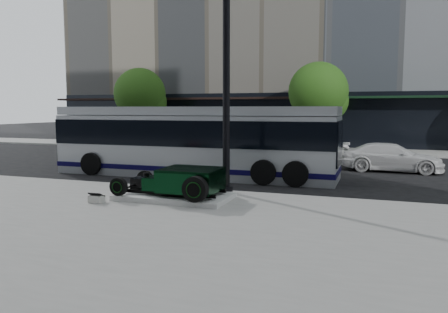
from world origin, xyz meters
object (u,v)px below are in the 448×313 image
(lamppost, at_px, (226,83))
(white_sedan, at_px, (392,157))
(hot_rod, at_px, (184,181))
(transit_bus, at_px, (194,141))

(lamppost, relative_size, white_sedan, 1.75)
(hot_rod, xyz_separation_m, white_sedan, (6.08, 9.30, -0.06))
(transit_bus, bearing_deg, hot_rod, -69.66)
(transit_bus, height_order, white_sedan, transit_bus)
(hot_rod, bearing_deg, white_sedan, 56.82)
(lamppost, bearing_deg, transit_bus, 126.76)
(white_sedan, bearing_deg, hot_rod, 148.15)
(lamppost, xyz_separation_m, white_sedan, (5.28, 7.75, -3.04))
(hot_rod, distance_m, lamppost, 3.45)
(hot_rod, relative_size, transit_bus, 0.27)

